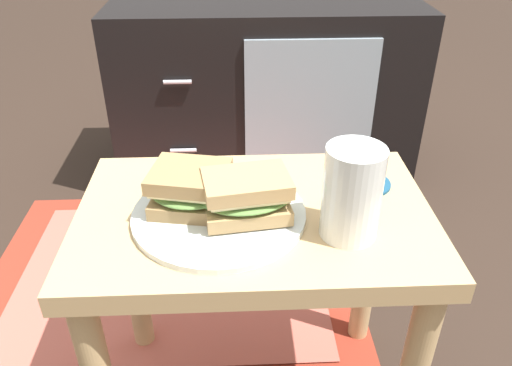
% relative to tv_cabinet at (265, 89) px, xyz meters
% --- Properties ---
extents(side_table, '(0.56, 0.36, 0.46)m').
position_rel_tv_cabinet_xyz_m(side_table, '(-0.08, -0.95, 0.08)').
color(side_table, tan).
rests_on(side_table, ground).
extents(tv_cabinet, '(0.96, 0.46, 0.58)m').
position_rel_tv_cabinet_xyz_m(tv_cabinet, '(0.00, 0.00, 0.00)').
color(tv_cabinet, black).
rests_on(tv_cabinet, ground).
extents(area_rug, '(0.96, 0.74, 0.01)m').
position_rel_tv_cabinet_xyz_m(area_rug, '(-0.28, -0.58, -0.29)').
color(area_rug, maroon).
rests_on(area_rug, ground).
extents(plate, '(0.27, 0.27, 0.01)m').
position_rel_tv_cabinet_xyz_m(plate, '(-0.13, -0.96, 0.17)').
color(plate, silver).
rests_on(plate, side_table).
extents(sandwich_front, '(0.14, 0.12, 0.07)m').
position_rel_tv_cabinet_xyz_m(sandwich_front, '(-0.17, -0.95, 0.21)').
color(sandwich_front, '#9E7A4C').
rests_on(sandwich_front, plate).
extents(sandwich_back, '(0.15, 0.11, 0.07)m').
position_rel_tv_cabinet_xyz_m(sandwich_back, '(-0.09, -0.98, 0.22)').
color(sandwich_back, tan).
rests_on(sandwich_back, plate).
extents(beer_glass, '(0.08, 0.08, 0.14)m').
position_rel_tv_cabinet_xyz_m(beer_glass, '(0.06, -1.01, 0.24)').
color(beer_glass, silver).
rests_on(beer_glass, side_table).
extents(coaster, '(0.08, 0.08, 0.01)m').
position_rel_tv_cabinet_xyz_m(coaster, '(0.12, -0.88, 0.17)').
color(coaster, navy).
rests_on(coaster, side_table).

